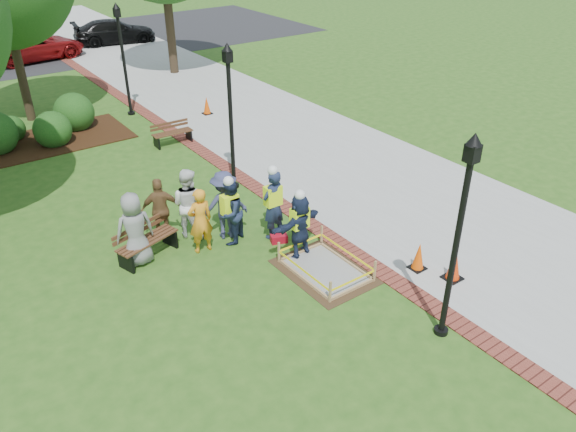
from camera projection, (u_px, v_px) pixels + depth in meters
ground at (301, 282)px, 12.72m from camera, size 100.00×100.00×0.00m
sidewalk at (250, 116)px, 22.30m from camera, size 6.00×60.00×0.02m
brick_edging at (176, 133)px, 20.65m from camera, size 0.50×60.00×0.03m
mulch_bed at (27, 145)px, 19.64m from camera, size 7.00×3.00×0.05m
parking_lot at (15, 51)px, 31.74m from camera, size 36.00×12.00×0.01m
wet_concrete_pad at (325, 263)px, 12.97m from camera, size 1.71×2.30×0.55m
bench_near at (148, 248)px, 13.47m from camera, size 1.64×0.95×0.84m
bench_far at (173, 138)px, 19.69m from camera, size 1.42×0.52×0.76m
cone_front at (454, 265)px, 12.63m from camera, size 0.40×0.40×0.79m
cone_back at (419, 257)px, 13.00m from camera, size 0.36×0.36×0.71m
cone_far at (207, 106)px, 22.36m from camera, size 0.36×0.36×0.71m
toolbox at (279, 239)px, 14.14m from camera, size 0.47×0.36×0.21m
lamp_near at (459, 226)px, 10.02m from camera, size 0.28×0.28×4.26m
lamp_mid at (230, 108)px, 15.65m from camera, size 0.28×0.28×4.26m
lamp_far at (122, 52)px, 21.29m from camera, size 0.28×0.28×4.26m
shrub_c at (56, 145)px, 19.76m from camera, size 1.30×1.30×1.30m
shrub_d at (77, 129)px, 21.12m from camera, size 1.47×1.47×1.47m
shrub_e at (14, 140)px, 20.16m from camera, size 0.96×0.96×0.96m
casual_person_a at (135, 230)px, 12.95m from camera, size 0.61×0.42×1.83m
casual_person_b at (200, 221)px, 13.44m from camera, size 0.56×0.38×1.69m
casual_person_c at (188, 203)px, 14.04m from camera, size 0.66×0.70×1.85m
casual_person_d at (161, 210)px, 13.91m from camera, size 0.63×0.51×1.68m
casual_person_e at (225, 205)px, 14.00m from camera, size 0.66×0.52×1.81m
hivis_worker_a at (300, 223)px, 13.25m from camera, size 0.56×0.41×1.77m
hivis_worker_b at (273, 203)px, 13.96m from camera, size 0.66×0.51×1.99m
hivis_worker_c at (230, 210)px, 13.77m from camera, size 0.64×0.59×1.82m
parked_car_c at (39, 60)px, 30.05m from camera, size 2.55×4.76×1.48m
parked_car_d at (116, 43)px, 33.44m from camera, size 2.67×4.78×1.48m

